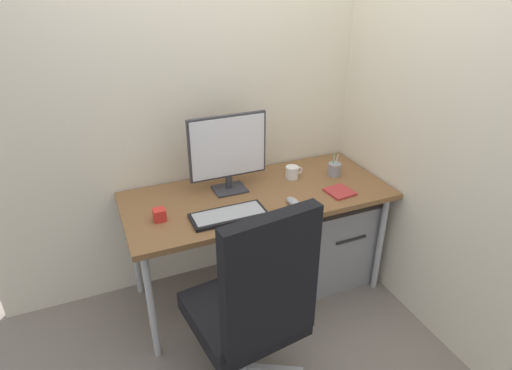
% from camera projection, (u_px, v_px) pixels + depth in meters
% --- Properties ---
extents(ground_plane, '(8.00, 8.00, 0.00)m').
position_uv_depth(ground_plane, '(258.00, 288.00, 2.96)').
color(ground_plane, slate).
extents(wall_back, '(3.15, 0.04, 2.80)m').
position_uv_depth(wall_back, '(234.00, 72.00, 2.63)').
color(wall_back, beige).
rests_on(wall_back, ground_plane).
extents(wall_side_right, '(0.04, 2.24, 2.80)m').
position_uv_depth(wall_side_right, '(409.00, 81.00, 2.43)').
color(wall_side_right, beige).
rests_on(wall_side_right, ground_plane).
extents(desk, '(1.62, 0.71, 0.75)m').
position_uv_depth(desk, '(258.00, 201.00, 2.65)').
color(desk, brown).
rests_on(desk, ground_plane).
extents(office_chair, '(0.65, 0.65, 1.15)m').
position_uv_depth(office_chair, '(253.00, 305.00, 1.99)').
color(office_chair, black).
rests_on(office_chair, ground_plane).
extents(filing_cabinet, '(0.45, 0.56, 0.61)m').
position_uv_depth(filing_cabinet, '(327.00, 233.00, 3.02)').
color(filing_cabinet, gray).
rests_on(filing_cabinet, ground_plane).
extents(monitor, '(0.48, 0.16, 0.48)m').
position_uv_depth(monitor, '(228.00, 150.00, 2.55)').
color(monitor, '#333338').
rests_on(monitor, desk).
extents(keyboard, '(0.42, 0.18, 0.02)m').
position_uv_depth(keyboard, '(229.00, 215.00, 2.37)').
color(keyboard, black).
rests_on(keyboard, desk).
extents(mouse, '(0.07, 0.11, 0.04)m').
position_uv_depth(mouse, '(293.00, 202.00, 2.49)').
color(mouse, '#9EA0A5').
rests_on(mouse, desk).
extents(pen_holder, '(0.08, 0.08, 0.15)m').
position_uv_depth(pen_holder, '(334.00, 169.00, 2.83)').
color(pen_holder, gray).
rests_on(pen_holder, desk).
extents(notebook, '(0.16, 0.17, 0.02)m').
position_uv_depth(notebook, '(340.00, 192.00, 2.62)').
color(notebook, '#B23333').
rests_on(notebook, desk).
extents(coffee_mug, '(0.12, 0.08, 0.08)m').
position_uv_depth(coffee_mug, '(292.00, 172.00, 2.79)').
color(coffee_mug, white).
rests_on(coffee_mug, desk).
extents(desk_clamp_accessory, '(0.06, 0.06, 0.07)m').
position_uv_depth(desk_clamp_accessory, '(159.00, 215.00, 2.33)').
color(desk_clamp_accessory, red).
rests_on(desk_clamp_accessory, desk).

